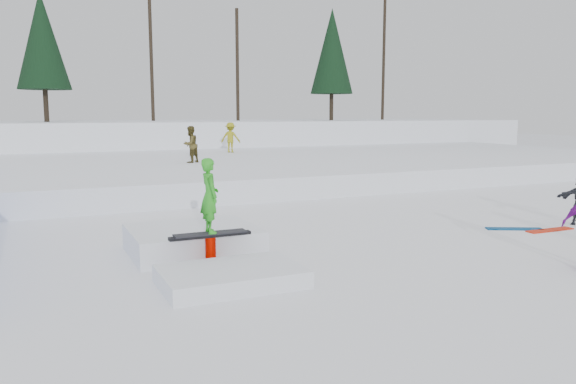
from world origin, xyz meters
name	(u,v)px	position (x,y,z in m)	size (l,w,h in m)	color
ground	(306,259)	(0.00, 0.00, 0.00)	(120.00, 120.00, 0.00)	white
snow_berm	(111,139)	(0.00, 30.00, 1.20)	(60.00, 14.00, 2.40)	white
snow_midrise	(152,169)	(0.00, 16.00, 0.40)	(50.00, 18.00, 0.80)	white
treeline	(204,47)	(6.18, 28.28, 7.45)	(40.24, 4.22, 10.50)	black
walker_olive	(190,144)	(1.33, 14.04, 1.60)	(0.78, 0.60, 1.60)	#483E19
walker_ygreen	(231,137)	(5.00, 19.46, 1.62)	(1.06, 0.61, 1.64)	olive
loose_board_red	(550,230)	(6.87, -0.03, 0.01)	(1.40, 0.28, 0.03)	red
loose_board_teal	(514,229)	(6.16, 0.46, 0.01)	(1.40, 0.28, 0.03)	navy
jib_rail_feature	(202,246)	(-1.94, 0.80, 0.30)	(2.60, 4.40, 2.11)	white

